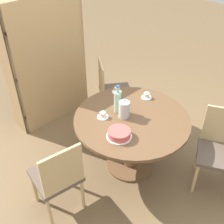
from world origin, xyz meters
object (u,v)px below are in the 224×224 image
at_px(cake_main, 119,134).
at_px(cup_c, 103,115).
at_px(coffee_pot, 124,109).
at_px(chair_b, 219,148).
at_px(water_bottle, 118,101).
at_px(cup_a, 147,96).
at_px(chair_a, 58,176).
at_px(cup_b, 117,90).
at_px(bookshelf, 48,64).
at_px(chair_c, 111,90).

height_order(cake_main, cup_c, cake_main).
bearing_deg(coffee_pot, cup_c, 138.54).
height_order(chair_b, water_bottle, water_bottle).
bearing_deg(cup_a, coffee_pot, -172.25).
bearing_deg(cup_a, chair_b, -84.59).
height_order(chair_a, chair_b, same).
xyz_separation_m(coffee_pot, cup_a, (0.45, 0.06, -0.08)).
distance_m(cake_main, cup_b, 0.80).
distance_m(chair_a, cup_c, 0.78).
bearing_deg(chair_b, bookshelf, 165.17).
bearing_deg(bookshelf, coffee_pot, 89.55).
bearing_deg(cake_main, water_bottle, 46.72).
relative_size(bookshelf, cake_main, 6.86).
bearing_deg(chair_c, cup_c, 164.66).
bearing_deg(cup_a, chair_a, -177.81).
height_order(chair_b, coffee_pot, coffee_pot).
bearing_deg(chair_a, chair_b, 157.31).
xyz_separation_m(chair_c, water_bottle, (-0.51, -0.61, 0.36)).
bearing_deg(coffee_pot, cup_b, 53.30).
distance_m(chair_c, cup_c, 0.94).
relative_size(chair_a, chair_c, 1.00).
bearing_deg(chair_a, bookshelf, -113.76).
bearing_deg(chair_a, coffee_pot, -171.59).
bearing_deg(cake_main, cup_c, 73.58).
bearing_deg(chair_a, water_bottle, -164.29).
bearing_deg(bookshelf, water_bottle, 90.30).
distance_m(bookshelf, cake_main, 1.62).
xyz_separation_m(coffee_pot, cup_b, (0.29, 0.39, -0.08)).
bearing_deg(coffee_pot, cake_main, -145.00).
xyz_separation_m(coffee_pot, water_bottle, (0.02, 0.12, 0.03)).
bearing_deg(cup_c, water_bottle, -10.17).
distance_m(chair_c, bookshelf, 0.92).
bearing_deg(coffee_pot, cup_a, 7.75).
relative_size(chair_b, coffee_pot, 3.99).
distance_m(water_bottle, cup_c, 0.22).
bearing_deg(cup_c, coffee_pot, -41.46).
relative_size(cake_main, cup_c, 2.07).
xyz_separation_m(chair_a, cup_b, (1.17, 0.38, 0.26)).
relative_size(chair_c, cup_a, 7.48).
bearing_deg(chair_b, chair_c, 152.39).
xyz_separation_m(bookshelf, cake_main, (-0.28, -1.59, -0.08)).
xyz_separation_m(cup_b, cup_c, (-0.46, -0.24, 0.00)).
height_order(coffee_pot, cup_c, coffee_pot).
distance_m(water_bottle, cup_b, 0.40).
bearing_deg(bookshelf, chair_a, 57.19).
bearing_deg(chair_b, coffee_pot, -176.22).
bearing_deg(chair_a, cake_main, 171.40).
height_order(chair_c, cup_b, chair_c).
bearing_deg(coffee_pot, chair_c, 53.85).
bearing_deg(coffee_pot, chair_b, -58.38).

